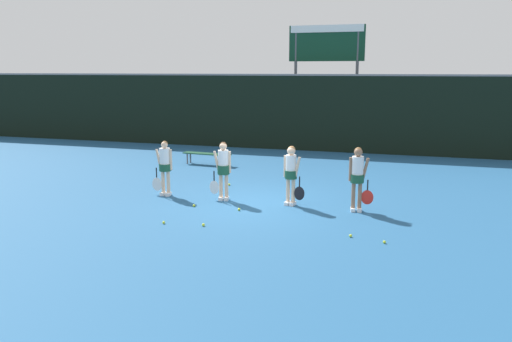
# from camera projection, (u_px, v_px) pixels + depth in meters

# --- Properties ---
(ground_plane) EXTENTS (140.00, 140.00, 0.00)m
(ground_plane) POSITION_uv_depth(u_px,v_px,m) (255.00, 203.00, 13.77)
(ground_plane) COLOR #235684
(fence_windscreen) EXTENTS (60.00, 0.08, 3.43)m
(fence_windscreen) POSITION_uv_depth(u_px,v_px,m) (316.00, 113.00, 22.22)
(fence_windscreen) COLOR black
(fence_windscreen) RESTS_ON ground_plane
(scoreboard) EXTENTS (3.51, 0.15, 5.63)m
(scoreboard) POSITION_uv_depth(u_px,v_px,m) (326.00, 53.00, 23.13)
(scoreboard) COLOR #515156
(scoreboard) RESTS_ON ground_plane
(bench_courtside) EXTENTS (1.96, 0.50, 0.45)m
(bench_courtside) POSITION_uv_depth(u_px,v_px,m) (207.00, 155.00, 19.23)
(bench_courtside) COLOR #19472D
(bench_courtside) RESTS_ON ground_plane
(player_0) EXTENTS (0.65, 0.35, 1.60)m
(player_0) POSITION_uv_depth(u_px,v_px,m) (165.00, 164.00, 14.42)
(player_0) COLOR beige
(player_0) RESTS_ON ground_plane
(player_1) EXTENTS (0.61, 0.34, 1.65)m
(player_1) POSITION_uv_depth(u_px,v_px,m) (223.00, 166.00, 13.90)
(player_1) COLOR beige
(player_1) RESTS_ON ground_plane
(player_2) EXTENTS (0.60, 0.34, 1.62)m
(player_2) POSITION_uv_depth(u_px,v_px,m) (291.00, 171.00, 13.38)
(player_2) COLOR beige
(player_2) RESTS_ON ground_plane
(player_3) EXTENTS (0.64, 0.34, 1.67)m
(player_3) POSITION_uv_depth(u_px,v_px,m) (358.00, 174.00, 12.78)
(player_3) COLOR #8C664C
(player_3) RESTS_ON ground_plane
(tennis_ball_0) EXTENTS (0.07, 0.07, 0.07)m
(tennis_ball_0) POSITION_uv_depth(u_px,v_px,m) (295.00, 193.00, 14.70)
(tennis_ball_0) COLOR #CCE033
(tennis_ball_0) RESTS_ON ground_plane
(tennis_ball_1) EXTENTS (0.07, 0.07, 0.07)m
(tennis_ball_1) POSITION_uv_depth(u_px,v_px,m) (239.00, 209.00, 13.00)
(tennis_ball_1) COLOR #CCE033
(tennis_ball_1) RESTS_ON ground_plane
(tennis_ball_2) EXTENTS (0.07, 0.07, 0.07)m
(tennis_ball_2) POSITION_uv_depth(u_px,v_px,m) (203.00, 225.00, 11.70)
(tennis_ball_2) COLOR #CCE033
(tennis_ball_2) RESTS_ON ground_plane
(tennis_ball_3) EXTENTS (0.07, 0.07, 0.07)m
(tennis_ball_3) POSITION_uv_depth(u_px,v_px,m) (164.00, 222.00, 11.89)
(tennis_ball_3) COLOR #CCE033
(tennis_ball_3) RESTS_ON ground_plane
(tennis_ball_4) EXTENTS (0.07, 0.07, 0.07)m
(tennis_ball_4) POSITION_uv_depth(u_px,v_px,m) (229.00, 184.00, 15.83)
(tennis_ball_4) COLOR #CCE033
(tennis_ball_4) RESTS_ON ground_plane
(tennis_ball_5) EXTENTS (0.07, 0.07, 0.07)m
(tennis_ball_5) POSITION_uv_depth(u_px,v_px,m) (194.00, 206.00, 13.37)
(tennis_ball_5) COLOR #CCE033
(tennis_ball_5) RESTS_ON ground_plane
(tennis_ball_6) EXTENTS (0.07, 0.07, 0.07)m
(tennis_ball_6) POSITION_uv_depth(u_px,v_px,m) (351.00, 236.00, 10.94)
(tennis_ball_6) COLOR #CCE033
(tennis_ball_6) RESTS_ON ground_plane
(tennis_ball_7) EXTENTS (0.06, 0.06, 0.06)m
(tennis_ball_7) POSITION_uv_depth(u_px,v_px,m) (384.00, 242.00, 10.55)
(tennis_ball_7) COLOR #CCE033
(tennis_ball_7) RESTS_ON ground_plane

